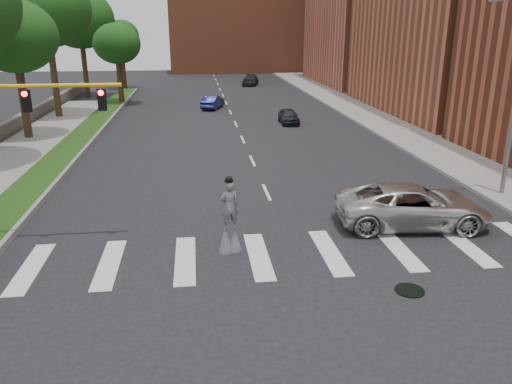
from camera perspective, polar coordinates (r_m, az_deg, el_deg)
name	(u,v)px	position (r m, az deg, el deg)	size (l,w,h in m)	color
ground_plane	(300,267)	(17.08, 5.06, -8.51)	(160.00, 160.00, 0.00)	black
grass_median	(76,142)	(36.60, -19.84, 5.39)	(2.00, 60.00, 0.25)	#1B3C11
median_curb	(92,141)	(36.38, -18.23, 5.51)	(0.20, 60.00, 0.28)	gray
sidewalk_right	(385,122)	(43.56, 14.55, 7.79)	(5.00, 90.00, 0.18)	gray
stone_wall	(2,132)	(39.96, -27.05, 6.11)	(0.50, 56.00, 1.10)	#57524B
manhole	(410,290)	(16.28, 17.14, -10.70)	(0.90, 0.90, 0.04)	black
building_far	(380,8)	(73.41, 14.01, 19.74)	(16.00, 22.00, 20.00)	#BA6044
building_backdrop	(244,18)	(93.34, -1.36, 19.25)	(26.00, 14.00, 18.00)	#A55434
traffic_signal	(8,135)	(19.32, -26.53, 5.86)	(5.30, 0.23, 6.20)	black
stilt_performer	(230,222)	(17.72, -3.03, -3.43)	(0.83, 0.59, 2.82)	#322214
suv_crossing	(413,205)	(21.06, 17.50, -1.47)	(2.83, 6.13, 1.70)	#B8B5AE
car_near	(289,116)	(41.87, 3.76, 8.65)	(1.43, 3.56, 1.21)	black
car_mid	(213,102)	(49.62, -4.95, 10.19)	(1.34, 3.85, 1.27)	#171A52
car_far	(250,80)	(69.47, -0.65, 12.65)	(1.88, 4.63, 1.34)	black
tree_3	(14,37)	(38.64, -25.90, 15.65)	(5.72, 5.72, 9.48)	#322214
tree_4	(46,9)	(47.02, -22.90, 18.75)	(7.35, 7.35, 12.22)	#322214
tree_5	(80,19)	(60.17, -19.50, 18.13)	(7.40, 7.40, 11.58)	#322214
tree_6	(117,44)	(53.35, -15.61, 15.95)	(4.68, 4.68, 8.03)	#322214
tree_7	(121,36)	(66.96, -15.20, 16.81)	(4.51, 4.51, 8.49)	#322214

